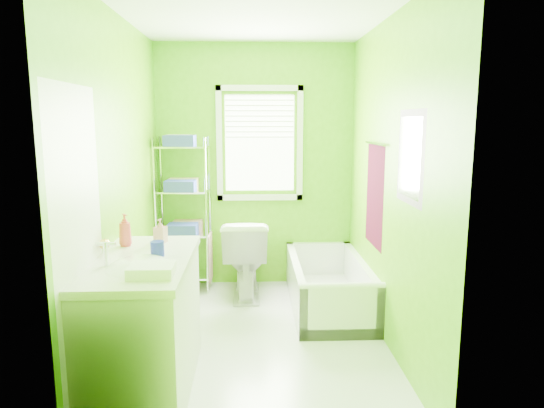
{
  "coord_description": "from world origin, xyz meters",
  "views": [
    {
      "loc": [
        -0.03,
        -3.78,
        1.8
      ],
      "look_at": [
        0.13,
        0.25,
        1.1
      ],
      "focal_mm": 32.0,
      "sensor_mm": 36.0,
      "label": 1
    }
  ],
  "objects_px": {
    "bathtub": "(328,292)",
    "wire_shelf_unit": "(185,197)",
    "vanity": "(144,322)",
    "toilet": "(245,257)"
  },
  "relations": [
    {
      "from": "bathtub",
      "to": "wire_shelf_unit",
      "type": "height_order",
      "value": "wire_shelf_unit"
    },
    {
      "from": "vanity",
      "to": "wire_shelf_unit",
      "type": "relative_size",
      "value": 0.74
    },
    {
      "from": "wire_shelf_unit",
      "to": "bathtub",
      "type": "bearing_deg",
      "value": -23.0
    },
    {
      "from": "toilet",
      "to": "wire_shelf_unit",
      "type": "bearing_deg",
      "value": -20.19
    },
    {
      "from": "bathtub",
      "to": "toilet",
      "type": "xyz_separation_m",
      "value": [
        -0.81,
        0.38,
        0.25
      ]
    },
    {
      "from": "toilet",
      "to": "wire_shelf_unit",
      "type": "relative_size",
      "value": 0.5
    },
    {
      "from": "wire_shelf_unit",
      "to": "toilet",
      "type": "bearing_deg",
      "value": -20.31
    },
    {
      "from": "toilet",
      "to": "wire_shelf_unit",
      "type": "distance_m",
      "value": 0.9
    },
    {
      "from": "bathtub",
      "to": "vanity",
      "type": "bearing_deg",
      "value": -135.98
    },
    {
      "from": "toilet",
      "to": "vanity",
      "type": "xyz_separation_m",
      "value": [
        -0.64,
        -1.78,
        0.08
      ]
    }
  ]
}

